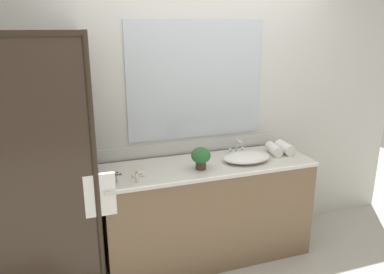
% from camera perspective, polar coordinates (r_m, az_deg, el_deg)
% --- Properties ---
extents(ground_plane, '(8.00, 8.00, 0.00)m').
position_cam_1_polar(ground_plane, '(3.59, 2.37, -17.61)').
color(ground_plane, '#B7B2A8').
extents(wall_back_with_mirror, '(4.40, 0.06, 2.60)m').
position_cam_1_polar(wall_back_with_mirror, '(3.37, 0.51, 4.37)').
color(wall_back_with_mirror, silver).
rests_on(wall_back_with_mirror, ground_plane).
extents(vanity_cabinet, '(1.80, 0.58, 0.90)m').
position_cam_1_polar(vanity_cabinet, '(3.37, 2.40, -11.18)').
color(vanity_cabinet, brown).
rests_on(vanity_cabinet, ground_plane).
extents(shower_enclosure, '(1.20, 0.59, 2.00)m').
position_cam_1_polar(shower_enclosure, '(2.77, -21.38, -5.81)').
color(shower_enclosure, '#2D2319').
rests_on(shower_enclosure, ground_plane).
extents(sink_basin, '(0.42, 0.29, 0.07)m').
position_cam_1_polar(sink_basin, '(3.25, 8.30, -3.08)').
color(sink_basin, white).
rests_on(sink_basin, vanity_cabinet).
extents(faucet, '(0.17, 0.13, 0.14)m').
position_cam_1_polar(faucet, '(3.41, 6.84, -1.88)').
color(faucet, silver).
rests_on(faucet, vanity_cabinet).
extents(potted_plant, '(0.16, 0.16, 0.18)m').
position_cam_1_polar(potted_plant, '(3.02, 1.36, -3.00)').
color(potted_plant, '#473828').
rests_on(potted_plant, vanity_cabinet).
extents(soap_dish, '(0.10, 0.07, 0.04)m').
position_cam_1_polar(soap_dish, '(2.95, -8.15, -5.62)').
color(soap_dish, silver).
rests_on(soap_dish, vanity_cabinet).
extents(amenity_bottle_lotion, '(0.03, 0.03, 0.08)m').
position_cam_1_polar(amenity_bottle_lotion, '(2.85, -11.32, -6.10)').
color(amenity_bottle_lotion, silver).
rests_on(amenity_bottle_lotion, vanity_cabinet).
extents(amenity_bottle_body_wash, '(0.02, 0.02, 0.08)m').
position_cam_1_polar(amenity_bottle_body_wash, '(2.83, -8.39, -6.05)').
color(amenity_bottle_body_wash, silver).
rests_on(amenity_bottle_body_wash, vanity_cabinet).
extents(rolled_towel_near_edge, '(0.11, 0.21, 0.10)m').
position_cam_1_polar(rolled_towel_near_edge, '(3.52, 13.95, -1.59)').
color(rolled_towel_near_edge, white).
rests_on(rolled_towel_near_edge, vanity_cabinet).
extents(rolled_towel_middle, '(0.12, 0.22, 0.09)m').
position_cam_1_polar(rolled_towel_middle, '(3.47, 12.38, -1.83)').
color(rolled_towel_middle, white).
rests_on(rolled_towel_middle, vanity_cabinet).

